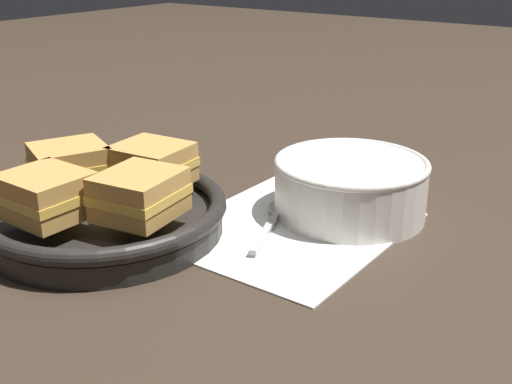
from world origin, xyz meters
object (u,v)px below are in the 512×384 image
at_px(skillet, 106,216).
at_px(sandwich_far_right, 70,165).
at_px(sandwich_far_left, 152,164).
at_px(sandwich_near_right, 140,194).
at_px(spoon, 277,213).
at_px(sandwich_near_left, 46,195).
at_px(soup_bowl, 350,184).

xyz_separation_m(skillet, sandwich_far_right, (0.01, 0.07, 0.04)).
bearing_deg(sandwich_far_left, sandwich_far_right, 126.63).
height_order(sandwich_near_right, sandwich_far_right, same).
height_order(sandwich_far_left, sandwich_far_right, same).
xyz_separation_m(spoon, sandwich_near_left, (-0.21, 0.14, 0.06)).
height_order(soup_bowl, spoon, soup_bowl).
bearing_deg(sandwich_near_right, sandwich_far_right, 81.63).
bearing_deg(spoon, sandwich_near_left, 125.50).
xyz_separation_m(soup_bowl, sandwich_far_right, (-0.19, 0.26, 0.03)).
bearing_deg(soup_bowl, sandwich_far_right, 126.65).
bearing_deg(sandwich_near_left, sandwich_far_right, 36.63).
distance_m(soup_bowl, sandwich_near_left, 0.34).
bearing_deg(spoon, skillet, 116.77).
relative_size(soup_bowl, sandwich_far_left, 2.02).
relative_size(soup_bowl, skillet, 0.67).
bearing_deg(spoon, soup_bowl, -64.51).
bearing_deg(sandwich_far_right, skillet, -98.37).
bearing_deg(sandwich_near_right, skillet, 81.63).
distance_m(soup_bowl, sandwich_near_right, 0.25).
xyz_separation_m(soup_bowl, sandwich_far_left, (-0.14, 0.18, 0.03)).
distance_m(sandwich_near_right, sandwich_far_right, 0.13).
bearing_deg(soup_bowl, spoon, 135.40).
xyz_separation_m(sandwich_near_left, sandwich_near_right, (0.06, -0.08, 0.00)).
distance_m(soup_bowl, spoon, 0.09).
relative_size(skillet, sandwich_far_left, 3.00).
bearing_deg(sandwich_far_right, sandwich_near_left, -143.37).
relative_size(soup_bowl, sandwich_far_right, 1.69).
height_order(soup_bowl, sandwich_far_right, sandwich_far_right).
relative_size(spoon, sandwich_near_left, 1.76).
relative_size(sandwich_near_right, sandwich_far_left, 1.03).
height_order(soup_bowl, sandwich_near_right, sandwich_near_right).
bearing_deg(sandwich_near_right, spoon, -24.01).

